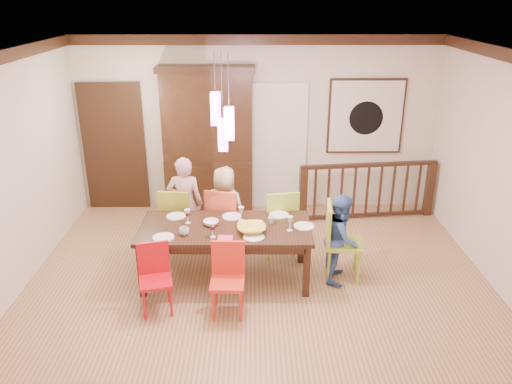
{
  "coord_description": "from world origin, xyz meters",
  "views": [
    {
      "loc": [
        -0.08,
        -5.63,
        3.52
      ],
      "look_at": [
        -0.03,
        0.29,
        1.13
      ],
      "focal_mm": 35.0,
      "sensor_mm": 36.0,
      "label": 1
    }
  ],
  "objects_px": {
    "chair_end_right": "(344,237)",
    "person_end_right": "(341,238)",
    "person_far_mid": "(225,208)",
    "chair_far_left": "(178,214)",
    "balustrade": "(367,190)",
    "dining_table": "(225,232)",
    "china_hutch": "(208,141)",
    "person_far_left": "(185,204)"
  },
  "relations": [
    {
      "from": "chair_end_right",
      "to": "person_end_right",
      "type": "bearing_deg",
      "value": 118.78
    },
    {
      "from": "chair_end_right",
      "to": "person_far_mid",
      "type": "bearing_deg",
      "value": 66.67
    },
    {
      "from": "chair_far_left",
      "to": "balustrade",
      "type": "distance_m",
      "value": 3.14
    },
    {
      "from": "dining_table",
      "to": "balustrade",
      "type": "xyz_separation_m",
      "value": [
        2.23,
        1.88,
        -0.17
      ]
    },
    {
      "from": "chair_end_right",
      "to": "china_hutch",
      "type": "relative_size",
      "value": 0.42
    },
    {
      "from": "person_far_left",
      "to": "person_far_mid",
      "type": "bearing_deg",
      "value": -173.86
    },
    {
      "from": "person_far_left",
      "to": "person_far_mid",
      "type": "distance_m",
      "value": 0.57
    },
    {
      "from": "person_end_right",
      "to": "person_far_mid",
      "type": "bearing_deg",
      "value": 73.42
    },
    {
      "from": "person_far_left",
      "to": "person_end_right",
      "type": "distance_m",
      "value": 2.27
    },
    {
      "from": "dining_table",
      "to": "china_hutch",
      "type": "bearing_deg",
      "value": 100.28
    },
    {
      "from": "chair_far_left",
      "to": "balustrade",
      "type": "relative_size",
      "value": 0.43
    },
    {
      "from": "person_end_right",
      "to": "chair_far_left",
      "type": "bearing_deg",
      "value": 83.12
    },
    {
      "from": "balustrade",
      "to": "person_far_left",
      "type": "xyz_separation_m",
      "value": [
        -2.85,
        -1.03,
        0.2
      ]
    },
    {
      "from": "person_far_left",
      "to": "person_far_mid",
      "type": "height_order",
      "value": "person_far_left"
    },
    {
      "from": "chair_far_left",
      "to": "chair_end_right",
      "type": "xyz_separation_m",
      "value": [
        2.25,
        -0.81,
        0.03
      ]
    },
    {
      "from": "chair_end_right",
      "to": "person_end_right",
      "type": "height_order",
      "value": "person_end_right"
    },
    {
      "from": "dining_table",
      "to": "chair_end_right",
      "type": "xyz_separation_m",
      "value": [
        1.53,
        0.01,
        -0.08
      ]
    },
    {
      "from": "dining_table",
      "to": "china_hutch",
      "type": "xyz_separation_m",
      "value": [
        -0.38,
        2.22,
        0.56
      ]
    },
    {
      "from": "balustrade",
      "to": "chair_end_right",
      "type": "bearing_deg",
      "value": -117.41
    },
    {
      "from": "person_far_left",
      "to": "chair_end_right",
      "type": "bearing_deg",
      "value": 160.49
    },
    {
      "from": "person_far_left",
      "to": "person_end_right",
      "type": "height_order",
      "value": "person_far_left"
    },
    {
      "from": "chair_far_left",
      "to": "person_far_left",
      "type": "bearing_deg",
      "value": -158.3
    },
    {
      "from": "person_far_left",
      "to": "balustrade",
      "type": "bearing_deg",
      "value": -158.27
    },
    {
      "from": "dining_table",
      "to": "person_far_mid",
      "type": "relative_size",
      "value": 1.77
    },
    {
      "from": "balustrade",
      "to": "dining_table",
      "type": "bearing_deg",
      "value": -146.66
    },
    {
      "from": "chair_far_left",
      "to": "person_far_left",
      "type": "xyz_separation_m",
      "value": [
        0.11,
        0.03,
        0.14
      ]
    },
    {
      "from": "chair_far_left",
      "to": "person_end_right",
      "type": "height_order",
      "value": "person_end_right"
    },
    {
      "from": "balustrade",
      "to": "person_end_right",
      "type": "relative_size",
      "value": 1.94
    },
    {
      "from": "chair_end_right",
      "to": "dining_table",
      "type": "bearing_deg",
      "value": 96.05
    },
    {
      "from": "person_end_right",
      "to": "china_hutch",
      "type": "bearing_deg",
      "value": 53.55
    },
    {
      "from": "dining_table",
      "to": "chair_end_right",
      "type": "height_order",
      "value": "chair_end_right"
    },
    {
      "from": "person_far_left",
      "to": "dining_table",
      "type": "bearing_deg",
      "value": 127.97
    },
    {
      "from": "china_hutch",
      "to": "chair_far_left",
      "type": "bearing_deg",
      "value": -103.65
    },
    {
      "from": "china_hutch",
      "to": "chair_end_right",
      "type": "bearing_deg",
      "value": -49.27
    },
    {
      "from": "person_far_mid",
      "to": "person_end_right",
      "type": "xyz_separation_m",
      "value": [
        1.54,
        -0.9,
        -0.03
      ]
    },
    {
      "from": "balustrade",
      "to": "china_hutch",
      "type": "bearing_deg",
      "value": 165.78
    },
    {
      "from": "chair_far_left",
      "to": "person_far_left",
      "type": "height_order",
      "value": "person_far_left"
    },
    {
      "from": "balustrade",
      "to": "person_end_right",
      "type": "height_order",
      "value": "person_end_right"
    },
    {
      "from": "person_far_left",
      "to": "chair_far_left",
      "type": "bearing_deg",
      "value": 17.44
    },
    {
      "from": "dining_table",
      "to": "chair_far_left",
      "type": "relative_size",
      "value": 2.24
    },
    {
      "from": "chair_far_left",
      "to": "person_far_mid",
      "type": "distance_m",
      "value": 0.67
    },
    {
      "from": "chair_end_right",
      "to": "person_far_left",
      "type": "xyz_separation_m",
      "value": [
        -2.14,
        0.84,
        0.11
      ]
    }
  ]
}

